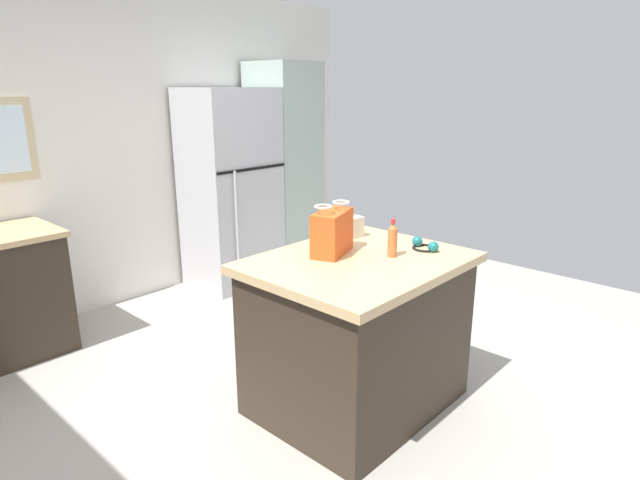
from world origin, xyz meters
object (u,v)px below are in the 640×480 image
at_px(kitchen_island, 357,333).
at_px(tall_cabinet, 285,168).
at_px(ear_defenders, 425,245).
at_px(refrigerator, 231,189).
at_px(small_box, 352,227).
at_px(shopping_bag, 332,232).
at_px(bottle, 392,240).

bearing_deg(kitchen_island, tall_cabinet, 55.10).
distance_m(tall_cabinet, ear_defenders, 2.66).
xyz_separation_m(kitchen_island, refrigerator, (0.84, 2.22, 0.46)).
bearing_deg(ear_defenders, small_box, 101.51).
xyz_separation_m(shopping_bag, ear_defenders, (0.44, -0.35, -0.11)).
xyz_separation_m(refrigerator, shopping_bag, (-0.88, -2.04, 0.13)).
bearing_deg(small_box, bottle, -110.33).
xyz_separation_m(refrigerator, ear_defenders, (-0.44, -2.40, 0.02)).
bearing_deg(tall_cabinet, kitchen_island, -124.90).
relative_size(shopping_bag, small_box, 2.47).
bearing_deg(kitchen_island, bottle, -36.69).
xyz_separation_m(tall_cabinet, shopping_bag, (-1.58, -2.04, 0.01)).
height_order(shopping_bag, small_box, shopping_bag).
distance_m(kitchen_island, refrigerator, 2.42).
xyz_separation_m(kitchen_island, small_box, (0.31, 0.30, 0.53)).
bearing_deg(bottle, refrigerator, 73.58).
bearing_deg(small_box, tall_cabinet, 57.12).
bearing_deg(ear_defenders, tall_cabinet, 64.54).
relative_size(tall_cabinet, shopping_bag, 6.18).
bearing_deg(small_box, kitchen_island, -135.61).
relative_size(shopping_bag, bottle, 1.54).
xyz_separation_m(refrigerator, bottle, (-0.69, -2.33, 0.10)).
distance_m(tall_cabinet, bottle, 2.72).
height_order(small_box, ear_defenders, small_box).
distance_m(shopping_bag, bottle, 0.35).
height_order(tall_cabinet, small_box, tall_cabinet).
relative_size(kitchen_island, small_box, 8.76).
height_order(tall_cabinet, shopping_bag, tall_cabinet).
height_order(refrigerator, shopping_bag, refrigerator).
bearing_deg(tall_cabinet, bottle, -120.84).
height_order(shopping_bag, ear_defenders, shopping_bag).
height_order(kitchen_island, ear_defenders, ear_defenders).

